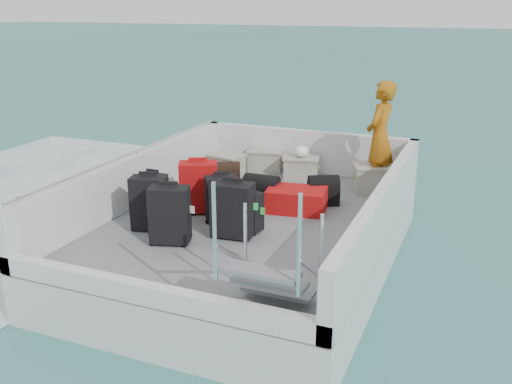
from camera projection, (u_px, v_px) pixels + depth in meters
ground at (250, 261)px, 7.73m from camera, size 160.00×160.00×0.00m
ferry_hull at (250, 241)px, 7.64m from camera, size 3.60×5.00×0.60m
deck at (250, 219)px, 7.54m from camera, size 3.30×4.70×0.02m
deck_fittings at (266, 203)px, 7.01m from camera, size 3.60×5.00×0.90m
suitcase_0 at (150, 204)px, 7.07m from camera, size 0.50×0.36×0.69m
suitcase_1 at (154, 194)px, 7.67m from camera, size 0.36×0.21×0.54m
suitcase_2 at (198, 183)px, 8.16m from camera, size 0.38×0.25×0.52m
suitcase_3 at (170, 216)px, 6.65m from camera, size 0.52×0.39×0.70m
suitcase_4 at (222, 199)px, 7.37m from camera, size 0.47×0.43×0.60m
suitcase_5 at (199, 188)px, 7.67m from camera, size 0.59×0.50×0.70m
suitcase_6 at (233, 211)px, 6.84m from camera, size 0.52×0.34×0.68m
suitcase_7 at (247, 212)px, 7.04m from camera, size 0.40×0.28×0.52m
suitcase_8 at (296, 200)px, 7.78m from camera, size 0.85×0.62×0.31m
duffel_0 at (221, 178)px, 8.72m from camera, size 0.65×0.53×0.32m
duffel_1 at (261, 192)px, 8.08m from camera, size 0.49×0.30×0.32m
duffel_2 at (323, 193)px, 8.05m from camera, size 0.51×0.46×0.32m
crate_0 at (226, 166)px, 9.39m from camera, size 0.60×0.46×0.32m
crate_1 at (265, 161)px, 9.65m from camera, size 0.62×0.49×0.33m
crate_2 at (301, 168)px, 9.24m from camera, size 0.61×0.49×0.32m
crate_3 at (376, 179)px, 8.57m from camera, size 0.75×0.64×0.38m
yellow_bag at (368, 182)px, 8.73m from camera, size 0.28×0.26×0.22m
white_bag at (301, 153)px, 9.16m from camera, size 0.24×0.24×0.18m
passenger at (380, 137)px, 8.41m from camera, size 0.50×0.67×1.66m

